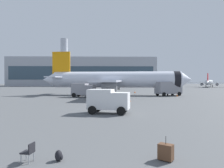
{
  "coord_description": "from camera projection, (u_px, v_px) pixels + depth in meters",
  "views": [
    {
      "loc": [
        0.07,
        -4.66,
        3.62
      ],
      "look_at": [
        1.05,
        28.11,
        3.0
      ],
      "focal_mm": 34.77,
      "sensor_mm": 36.0,
      "label": 1
    }
  ],
  "objects": [
    {
      "name": "airplane_at_gate",
      "position": [
        115.0,
        80.0,
        51.57
      ],
      "size": [
        35.75,
        32.36,
        10.5
      ],
      "color": "silver",
      "rests_on": "ground"
    },
    {
      "name": "airplane_taxiing",
      "position": [
        209.0,
        82.0,
        109.08
      ],
      "size": [
        19.06,
        20.6,
        6.69
      ],
      "color": "silver",
      "rests_on": "ground"
    },
    {
      "name": "service_truck",
      "position": [
        83.0,
        89.0,
        45.56
      ],
      "size": [
        5.24,
        3.69,
        2.9
      ],
      "color": "gray",
      "rests_on": "ground"
    },
    {
      "name": "fuel_truck",
      "position": [
        168.0,
        88.0,
        49.44
      ],
      "size": [
        6.46,
        4.35,
        3.2
      ],
      "color": "gray",
      "rests_on": "ground"
    },
    {
      "name": "cargo_van",
      "position": [
        108.0,
        100.0,
        23.39
      ],
      "size": [
        4.75,
        3.22,
        2.6
      ],
      "color": "white",
      "rests_on": "ground"
    },
    {
      "name": "safety_cone_near",
      "position": [
        135.0,
        92.0,
        59.95
      ],
      "size": [
        0.44,
        0.44,
        0.64
      ],
      "color": "#F2590C",
      "rests_on": "ground"
    },
    {
      "name": "safety_cone_mid",
      "position": [
        177.0,
        95.0,
        47.79
      ],
      "size": [
        0.44,
        0.44,
        0.61
      ],
      "color": "#F2590C",
      "rests_on": "ground"
    },
    {
      "name": "safety_cone_far",
      "position": [
        80.0,
        95.0,
        49.23
      ],
      "size": [
        0.44,
        0.44,
        0.6
      ],
      "color": "#F2590C",
      "rests_on": "ground"
    },
    {
      "name": "safety_cone_outer",
      "position": [
        129.0,
        99.0,
        36.32
      ],
      "size": [
        0.44,
        0.44,
        0.72
      ],
      "color": "#F2590C",
      "rests_on": "ground"
    },
    {
      "name": "rolling_suitcase",
      "position": [
        166.0,
        152.0,
        9.73
      ],
      "size": [
        0.75,
        0.7,
        1.1
      ],
      "color": "brown",
      "rests_on": "ground"
    },
    {
      "name": "traveller_backpack",
      "position": [
        59.0,
        156.0,
        9.68
      ],
      "size": [
        0.36,
        0.4,
        0.48
      ],
      "color": "black",
      "rests_on": "ground"
    },
    {
      "name": "gate_chair",
      "position": [
        29.0,
        151.0,
        9.51
      ],
      "size": [
        0.58,
        0.58,
        0.86
      ],
      "color": "black",
      "rests_on": "ground"
    },
    {
      "name": "terminal_building",
      "position": [
        83.0,
        72.0,
        133.46
      ],
      "size": [
        86.36,
        21.33,
        28.88
      ],
      "color": "#9EA3AD",
      "rests_on": "ground"
    }
  ]
}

